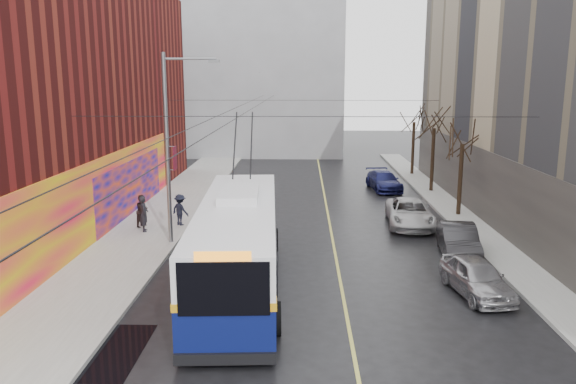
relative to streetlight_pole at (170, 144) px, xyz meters
name	(u,v)px	position (x,y,z in m)	size (l,w,h in m)	color
ground	(302,343)	(6.14, -10.00, -4.85)	(140.00, 140.00, 0.00)	black
sidewalk_left	(147,232)	(-1.86, 2.00, -4.77)	(4.00, 60.00, 0.15)	gray
sidewalk_right	(479,234)	(15.14, 2.00, -4.77)	(2.00, 60.00, 0.15)	gray
lane_line	(330,224)	(7.64, 4.00, -4.84)	(0.12, 50.00, 0.01)	#BFB74C
building_left	(1,95)	(-9.85, 3.99, 2.14)	(12.11, 36.00, 14.00)	#511110
building_far	(246,67)	(0.14, 34.99, 4.17)	(20.50, 12.10, 18.00)	gray
streetlight_pole	(170,144)	(0.00, 0.00, 0.00)	(2.65, 0.60, 9.00)	slate
catenary_wires	(256,108)	(3.60, 4.77, 1.40)	(18.00, 60.00, 0.22)	black
tree_near	(463,130)	(15.14, 6.00, 0.13)	(3.20, 3.20, 6.40)	black
tree_mid	(435,117)	(15.14, 13.00, 0.41)	(3.20, 3.20, 6.68)	black
tree_far	(415,112)	(15.14, 20.00, 0.30)	(3.20, 3.20, 6.57)	black
puddle	(109,351)	(0.47, -10.71, -4.84)	(1.98, 3.61, 0.01)	black
pigeons_flying	(254,94)	(3.92, -0.09, 2.31)	(0.90, 1.33, 1.69)	slate
trolleybus	(238,242)	(3.69, -5.27, -3.10)	(3.64, 13.35, 6.27)	#091047
parked_car_a	(476,277)	(12.54, -5.99, -4.17)	(1.61, 3.99, 1.36)	#9D9DA1
parked_car_b	(458,240)	(13.14, -1.33, -4.14)	(1.50, 4.31, 1.42)	#2A292C
parked_car_c	(410,213)	(11.94, 3.87, -4.14)	(2.34, 5.08, 1.41)	#B9B9BB
parked_car_d	(384,181)	(11.94, 13.73, -4.18)	(1.87, 4.60, 1.33)	#171A52
following_car	(231,201)	(1.90, 6.54, -4.11)	(1.73, 4.30, 1.47)	silver
pedestrian_a	(144,214)	(-1.94, 1.85, -3.78)	(0.67, 0.44, 1.84)	black
pedestrian_b	(143,211)	(-2.28, 2.77, -3.84)	(0.83, 0.65, 1.71)	black
pedestrian_c	(180,210)	(-0.36, 3.13, -3.86)	(1.08, 0.62, 1.67)	black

